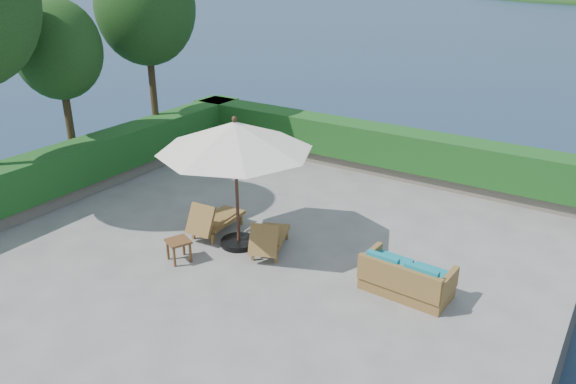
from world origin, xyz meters
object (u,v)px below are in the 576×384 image
Objects in this scene: side_table at (178,244)px; wicker_loveseat at (405,279)px; lounge_right at (269,238)px; patio_umbrella at (235,138)px; lounge_left at (214,219)px.

wicker_loveseat is at bearing 17.18° from side_table.
side_table is at bearing -157.27° from lounge_right.
lounge_right is at bearing -175.80° from wicker_loveseat.
side_table is 4.52m from wicker_loveseat.
side_table is at bearing -116.91° from patio_umbrella.
lounge_right is 2.64× the size of side_table.
lounge_right is at bearing 6.58° from patio_umbrella.
patio_umbrella is 2.11× the size of lounge_right.
lounge_right is 0.91× the size of wicker_loveseat.
side_table is at bearing -159.75° from wicker_loveseat.
patio_umbrella reaches higher than lounge_right.
lounge_left is 1.00× the size of lounge_right.
wicker_loveseat is at bearing -19.90° from lounge_right.
side_table is 0.35× the size of wicker_loveseat.
lounge_left reaches higher than wicker_loveseat.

